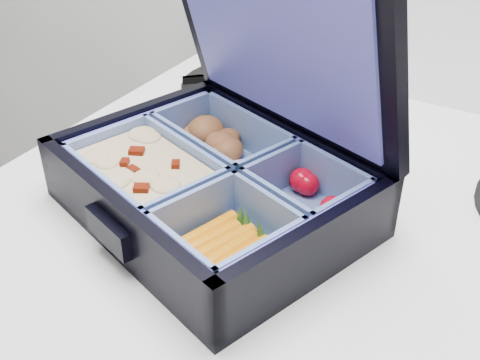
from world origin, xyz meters
The scene contains 3 objects.
bento_box centered at (0.53, 1.59, 0.97)m, with size 0.25×0.20×0.06m, color black, non-canonical shape.
burner_grate_rear centered at (0.41, 1.84, 0.95)m, with size 0.16×0.16×0.02m, color black.
fork centered at (0.56, 1.73, 0.94)m, with size 0.02×0.16×0.01m, color silver, non-canonical shape.
Camera 1 is at (0.77, 1.23, 1.27)m, focal length 45.00 mm.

